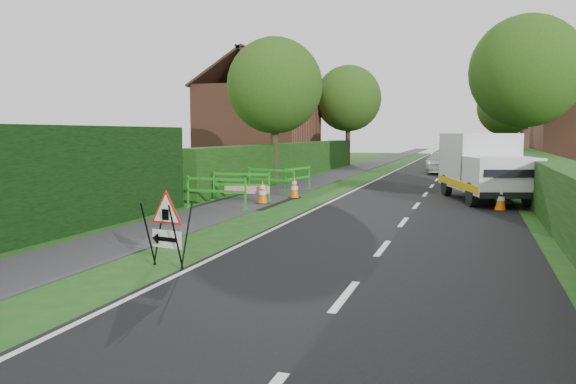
# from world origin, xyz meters

# --- Properties ---
(ground) EXTENTS (120.00, 120.00, 0.00)m
(ground) POSITION_xyz_m (0.00, 0.00, 0.00)
(ground) COLOR #174B15
(ground) RESTS_ON ground
(road_surface) EXTENTS (6.00, 90.00, 0.02)m
(road_surface) POSITION_xyz_m (2.50, 35.00, 0.00)
(road_surface) COLOR black
(road_surface) RESTS_ON ground
(footpath) EXTENTS (2.00, 90.00, 0.02)m
(footpath) POSITION_xyz_m (-3.00, 35.00, 0.01)
(footpath) COLOR #2D2D30
(footpath) RESTS_ON ground
(hedge_west_far) EXTENTS (1.00, 24.00, 1.80)m
(hedge_west_far) POSITION_xyz_m (-5.00, 22.00, 0.00)
(hedge_west_far) COLOR #14380F
(hedge_west_far) RESTS_ON ground
(hedge_east) EXTENTS (1.20, 50.00, 1.50)m
(hedge_east) POSITION_xyz_m (6.50, 16.00, 0.00)
(hedge_east) COLOR #14380F
(hedge_east) RESTS_ON ground
(house_west) EXTENTS (7.50, 7.40, 7.88)m
(house_west) POSITION_xyz_m (-10.00, 30.00, 2.90)
(house_west) COLOR brown
(house_west) RESTS_ON ground
(tree_nw) EXTENTS (4.40, 4.40, 6.70)m
(tree_nw) POSITION_xyz_m (-4.60, 18.00, 4.48)
(tree_nw) COLOR #2D2116
(tree_nw) RESTS_ON ground
(tree_ne) EXTENTS (5.20, 5.20, 7.79)m
(tree_ne) POSITION_xyz_m (6.40, 22.00, 5.17)
(tree_ne) COLOR #2D2116
(tree_ne) RESTS_ON ground
(tree_fw) EXTENTS (4.80, 4.80, 7.24)m
(tree_fw) POSITION_xyz_m (-4.60, 34.00, 4.83)
(tree_fw) COLOR #2D2116
(tree_fw) RESTS_ON ground
(tree_fe) EXTENTS (4.20, 4.20, 6.33)m
(tree_fe) POSITION_xyz_m (6.40, 38.00, 4.22)
(tree_fe) COLOR #2D2116
(tree_fe) RESTS_ON ground
(triangle_sign) EXTENTS (0.91, 0.91, 1.14)m
(triangle_sign) POSITION_xyz_m (-0.82, 1.75, 0.79)
(triangle_sign) COLOR black
(triangle_sign) RESTS_ON ground
(works_van) EXTENTS (3.33, 5.41, 2.31)m
(works_van) POSITION_xyz_m (4.52, 13.79, 1.23)
(works_van) COLOR silver
(works_van) RESTS_ON ground
(traffic_cone_0) EXTENTS (0.38, 0.38, 0.79)m
(traffic_cone_0) POSITION_xyz_m (4.98, 11.15, 0.39)
(traffic_cone_0) COLOR black
(traffic_cone_0) RESTS_ON ground
(traffic_cone_1) EXTENTS (0.38, 0.38, 0.79)m
(traffic_cone_1) POSITION_xyz_m (5.23, 12.79, 0.39)
(traffic_cone_1) COLOR black
(traffic_cone_1) RESTS_ON ground
(traffic_cone_2) EXTENTS (0.38, 0.38, 0.79)m
(traffic_cone_2) POSITION_xyz_m (5.15, 15.19, 0.39)
(traffic_cone_2) COLOR black
(traffic_cone_2) RESTS_ON ground
(traffic_cone_3) EXTENTS (0.38, 0.38, 0.79)m
(traffic_cone_3) POSITION_xyz_m (-2.35, 10.48, 0.39)
(traffic_cone_3) COLOR black
(traffic_cone_3) RESTS_ON ground
(traffic_cone_4) EXTENTS (0.38, 0.38, 0.79)m
(traffic_cone_4) POSITION_xyz_m (-1.85, 12.34, 0.39)
(traffic_cone_4) COLOR black
(traffic_cone_4) RESTS_ON ground
(ped_barrier_0) EXTENTS (2.08, 0.48, 1.00)m
(ped_barrier_0) POSITION_xyz_m (-3.29, 8.93, 0.63)
(ped_barrier_0) COLOR #20991B
(ped_barrier_0) RESTS_ON ground
(ped_barrier_1) EXTENTS (2.08, 0.50, 1.00)m
(ped_barrier_1) POSITION_xyz_m (-3.39, 11.13, 0.63)
(ped_barrier_1) COLOR #20991B
(ped_barrier_1) RESTS_ON ground
(ped_barrier_2) EXTENTS (2.09, 0.77, 1.00)m
(ped_barrier_2) POSITION_xyz_m (-3.13, 13.43, 0.63)
(ped_barrier_2) COLOR #20991B
(ped_barrier_2) RESTS_ON ground
(ped_barrier_3) EXTENTS (0.72, 2.09, 1.00)m
(ped_barrier_3) POSITION_xyz_m (-2.40, 14.54, 0.63)
(ped_barrier_3) COLOR #20991B
(ped_barrier_3) RESTS_ON ground
(redwhite_plank) EXTENTS (1.45, 0.46, 0.25)m
(redwhite_plank) POSITION_xyz_m (-2.93, 10.55, 0.00)
(redwhite_plank) COLOR red
(redwhite_plank) RESTS_ON ground
(hatchback_car) EXTENTS (1.96, 4.07, 1.34)m
(hatchback_car) POSITION_xyz_m (2.36, 26.91, 0.67)
(hatchback_car) COLOR silver
(hatchback_car) RESTS_ON ground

